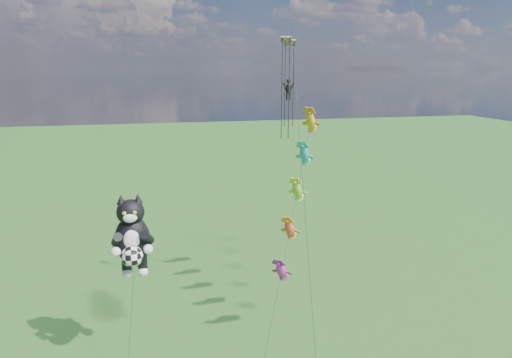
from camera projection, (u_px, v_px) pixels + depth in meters
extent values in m
cylinder|color=black|center=(131.00, 320.00, 30.63)|extent=(0.86, 2.58, 7.19)
ellipsoid|color=black|center=(133.00, 240.00, 30.89)|extent=(3.00, 2.68, 3.67)
ellipsoid|color=black|center=(130.00, 212.00, 30.23)|extent=(2.36, 2.24, 1.86)
cone|color=black|center=(121.00, 199.00, 29.87)|extent=(0.79, 0.79, 0.69)
cone|color=black|center=(138.00, 198.00, 30.11)|extent=(0.79, 0.79, 0.69)
ellipsoid|color=white|center=(130.00, 218.00, 29.57)|extent=(1.06, 0.73, 0.67)
ellipsoid|color=white|center=(132.00, 240.00, 29.99)|extent=(1.22, 0.73, 1.52)
sphere|color=gold|center=(124.00, 213.00, 29.33)|extent=(0.28, 0.28, 0.28)
sphere|color=gold|center=(135.00, 213.00, 29.47)|extent=(0.28, 0.28, 0.28)
sphere|color=white|center=(116.00, 252.00, 29.59)|extent=(0.69, 0.69, 0.69)
sphere|color=white|center=(148.00, 249.00, 30.04)|extent=(0.69, 0.69, 0.69)
sphere|color=white|center=(127.00, 273.00, 31.22)|extent=(0.73, 0.73, 0.73)
sphere|color=white|center=(143.00, 272.00, 31.46)|extent=(0.73, 0.73, 0.73)
sphere|color=white|center=(132.00, 256.00, 29.56)|extent=(1.52, 1.52, 1.52)
cylinder|color=black|center=(294.00, 207.00, 36.16)|extent=(8.47, 13.41, 19.41)
ellipsoid|color=#D833A3|center=(282.00, 271.00, 34.06)|extent=(1.78, 2.18, 2.31)
ellipsoid|color=red|center=(290.00, 229.00, 35.39)|extent=(1.78, 2.18, 2.31)
ellipsoid|color=green|center=(297.00, 191.00, 36.73)|extent=(1.78, 2.18, 2.31)
ellipsoid|color=blue|center=(304.00, 155.00, 38.07)|extent=(1.78, 2.18, 2.31)
ellipsoid|color=yellow|center=(311.00, 122.00, 39.40)|extent=(1.78, 2.18, 2.31)
cylinder|color=black|center=(303.00, 181.00, 32.08)|extent=(2.61, 16.90, 25.68)
cube|color=green|center=(286.00, 40.00, 34.69)|extent=(0.96, 0.72, 0.56)
cylinder|color=black|center=(282.00, 92.00, 35.66)|extent=(0.08, 0.08, 8.30)
cylinder|color=black|center=(289.00, 92.00, 35.79)|extent=(0.08, 0.08, 8.30)
cube|color=blue|center=(290.00, 43.00, 37.72)|extent=(1.17, 0.79, 0.57)
cylinder|color=black|center=(285.00, 86.00, 38.59)|extent=(0.08, 0.08, 7.56)
cylinder|color=black|center=(293.00, 86.00, 38.74)|extent=(0.08, 0.08, 7.56)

